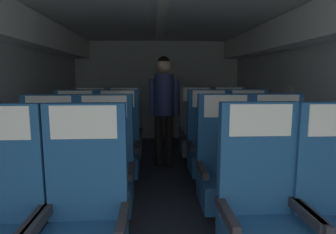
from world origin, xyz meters
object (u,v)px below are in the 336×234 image
seat_b_right_aisle (278,171)px  seat_c_left_aisle (118,150)px  seat_d_left_aisle (125,135)px  seat_d_right_aisle (229,134)px  seat_d_right_window (197,134)px  seat_b_right_window (226,172)px  seat_c_left_window (76,150)px  seat_c_right_aisle (248,148)px  seat_d_left_window (91,136)px  seat_b_left_aisle (105,175)px  seat_a_right_window (261,217)px  seat_a_left_aisle (85,224)px  seat_b_left_window (49,175)px  flight_attendant (164,99)px  seat_c_right_window (209,149)px

seat_b_right_aisle → seat_c_left_aisle: 1.77m
seat_b_right_aisle → seat_d_left_aisle: same height
seat_d_right_aisle → seat_d_right_window: bearing=-178.7°
seat_b_right_window → seat_d_left_aisle: size_ratio=1.00×
seat_c_left_window → seat_d_left_aisle: same height
seat_d_right_aisle → seat_d_right_window: 0.50m
seat_c_right_aisle → seat_d_left_window: (-2.06, 0.83, 0.00)m
seat_b_left_aisle → seat_a_right_window: bearing=-37.0°
seat_b_right_aisle → seat_c_left_window: size_ratio=1.00×
seat_a_left_aisle → seat_c_left_aisle: 1.68m
seat_c_left_window → seat_b_left_window: bearing=-90.6°
seat_b_right_aisle → seat_d_right_aisle: 1.67m
seat_b_left_aisle → seat_d_right_window: size_ratio=1.00×
seat_b_right_window → seat_d_right_aisle: bearing=73.6°
seat_a_right_window → seat_c_left_window: bearing=133.1°
seat_c_left_window → seat_d_right_window: bearing=27.9°
seat_c_left_aisle → seat_d_right_window: 1.35m
seat_c_right_aisle → seat_d_left_aisle: size_ratio=1.00×
flight_attendant → seat_c_right_window: bearing=121.9°
seat_d_left_window → seat_d_right_aisle: bearing=0.2°
seat_a_right_window → seat_b_left_window: same height
seat_b_left_aisle → seat_c_right_aisle: same height
seat_b_right_window → seat_d_right_aisle: (0.50, 1.69, 0.00)m
seat_b_right_window → seat_c_left_aisle: same height
seat_c_left_window → seat_a_right_window: bearing=-46.9°
seat_d_left_aisle → seat_c_left_aisle: bearing=-90.1°
seat_c_right_window → seat_d_left_aisle: 1.36m
seat_b_right_aisle → seat_a_right_window: bearing=-120.3°
seat_a_left_aisle → seat_c_right_window: size_ratio=1.00×
seat_c_right_window → seat_d_right_aisle: same height
seat_b_left_aisle → seat_b_right_aisle: bearing=0.6°
seat_c_left_window → seat_d_right_window: (1.56, 0.82, 0.00)m
seat_d_left_window → seat_c_left_aisle: bearing=-59.5°
seat_c_right_aisle → seat_d_right_aisle: same height
seat_a_left_aisle → seat_c_left_window: bearing=106.2°
seat_a_left_aisle → seat_b_left_aisle: size_ratio=1.00×
flight_attendant → seat_d_right_window: bearing=171.0°
seat_a_left_aisle → seat_d_left_window: same height
seat_d_right_aisle → seat_d_left_window: bearing=-179.8°
seat_b_left_window → seat_b_left_aisle: size_ratio=1.00×
seat_b_right_window → seat_d_left_aisle: same height
seat_d_left_aisle → seat_b_right_aisle: bearing=-46.6°
seat_b_left_window → seat_b_right_aisle: bearing=0.2°
seat_b_left_window → flight_attendant: size_ratio=0.73×
seat_b_left_aisle → seat_c_left_aisle: bearing=88.9°
seat_b_left_aisle → seat_c_left_window: 0.97m
seat_c_right_aisle → seat_c_right_window: size_ratio=1.00×
seat_b_right_aisle → seat_d_left_window: bearing=141.0°
seat_d_right_aisle → seat_d_left_aisle: bearing=-179.4°
seat_c_left_window → seat_d_right_aisle: bearing=22.1°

